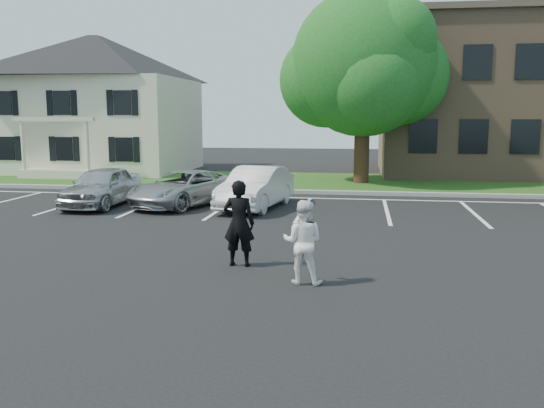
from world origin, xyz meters
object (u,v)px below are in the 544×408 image
object	(u,v)px
car_white_sedan	(256,188)
house	(98,104)
man_black_suit	(239,223)
car_silver_minivan	(184,188)
man_white_shirt	(303,242)
car_silver_west	(102,186)
tree	(366,67)

from	to	relation	value
car_white_sedan	house	bearing A→B (deg)	142.73
man_black_suit	car_silver_minivan	bearing A→B (deg)	-63.99
house	man_black_suit	distance (m)	23.37
house	man_white_shirt	xyz separation A→B (m)	(13.85, -20.68, -3.03)
car_silver_west	car_silver_minivan	xyz separation A→B (m)	(2.85, 0.49, -0.07)
car_silver_minivan	house	bearing A→B (deg)	149.13
car_white_sedan	car_silver_minivan	bearing A→B (deg)	-173.33
house	tree	world-z (taller)	tree
house	man_black_suit	bearing A→B (deg)	-57.70
man_black_suit	car_white_sedan	distance (m)	7.73
house	man_black_suit	world-z (taller)	house
car_white_sedan	tree	bearing A→B (deg)	73.95
man_white_shirt	car_white_sedan	size ratio (longest dim) A/B	0.37
man_white_shirt	car_silver_west	distance (m)	11.55
man_white_shirt	car_white_sedan	xyz separation A→B (m)	(-2.51, 8.74, -0.09)
house	car_white_sedan	world-z (taller)	house
man_black_suit	car_silver_minivan	world-z (taller)	man_black_suit
man_black_suit	man_white_shirt	world-z (taller)	man_black_suit
car_silver_minivan	man_black_suit	bearing A→B (deg)	-42.17
car_silver_west	car_silver_minivan	bearing A→B (deg)	10.39
man_white_shirt	car_silver_minivan	bearing A→B (deg)	-54.50
tree	man_black_suit	world-z (taller)	tree
house	tree	xyz separation A→B (m)	(15.01, -4.17, 1.52)
house	man_black_suit	xyz separation A→B (m)	(12.39, -19.60, -2.91)
house	car_silver_minivan	bearing A→B (deg)	-53.53
car_silver_minivan	tree	bearing A→B (deg)	73.35
house	tree	distance (m)	15.65
man_white_shirt	car_silver_west	xyz separation A→B (m)	(-7.97, 8.37, -0.11)
car_silver_west	car_white_sedan	size ratio (longest dim) A/B	0.95
man_black_suit	man_white_shirt	bearing A→B (deg)	144.32
house	tree	bearing A→B (deg)	-15.52
car_silver_west	car_white_sedan	world-z (taller)	car_white_sedan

